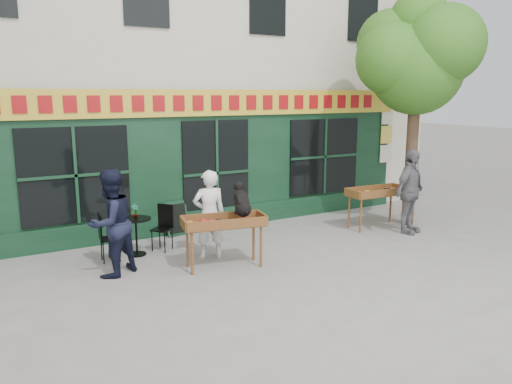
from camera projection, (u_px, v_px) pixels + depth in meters
ground at (266, 254)px, 10.14m from camera, size 80.00×80.00×0.00m
building at (160, 31)px, 14.28m from camera, size 14.00×7.26×10.00m
street_tree at (417, 55)px, 11.77m from camera, size 3.05×2.90×5.60m
book_cart_center at (224, 225)px, 9.22m from camera, size 1.59×0.90×0.99m
dog at (242, 198)px, 9.26m from camera, size 0.45×0.65×0.60m
woman at (209, 214)px, 9.76m from camera, size 0.71×0.54×1.76m
book_cart_right at (377, 194)px, 12.04m from camera, size 1.53×0.69×0.99m
man_right at (410, 192)px, 11.51m from camera, size 1.24×0.80×1.97m
bistro_table at (136, 229)px, 9.97m from camera, size 0.60×0.60×0.76m
bistro_chair_left at (105, 234)px, 9.58m from camera, size 0.40×0.39×0.95m
bistro_chair_right at (164, 223)px, 10.36m from camera, size 0.51×0.51×0.95m
potted_plant at (135, 211)px, 9.90m from camera, size 0.17×0.13×0.29m
man_left at (111, 223)px, 8.78m from camera, size 1.17×1.09×1.92m
chalkboard at (177, 218)px, 11.41m from camera, size 0.58×0.28×0.79m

